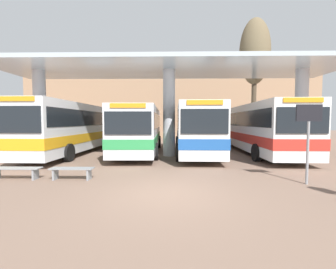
% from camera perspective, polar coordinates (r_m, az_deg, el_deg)
% --- Properties ---
extents(ground_plane, '(100.00, 100.00, 0.00)m').
position_cam_1_polar(ground_plane, '(7.30, -0.68, -14.66)').
color(ground_plane, '#755B4C').
extents(townhouse_backdrop, '(40.00, 0.58, 10.90)m').
position_cam_1_polar(townhouse_backdrop, '(30.80, 0.72, 10.94)').
color(townhouse_backdrop, '#9E7A5B').
rests_on(townhouse_backdrop, ground_plane).
extents(station_canopy, '(22.03, 6.02, 5.81)m').
position_cam_1_polar(station_canopy, '(14.94, 0.27, 13.90)').
color(station_canopy, silver).
rests_on(station_canopy, ground_plane).
extents(transit_bus_left_bay, '(2.93, 12.09, 3.42)m').
position_cam_1_polar(transit_bus_left_bay, '(17.53, -22.22, 1.96)').
color(transit_bus_left_bay, silver).
rests_on(transit_bus_left_bay, ground_plane).
extents(transit_bus_center_bay, '(2.98, 10.50, 3.17)m').
position_cam_1_polar(transit_bus_center_bay, '(16.28, -7.05, 1.62)').
color(transit_bus_center_bay, silver).
rests_on(transit_bus_center_bay, ground_plane).
extents(transit_bus_right_bay, '(2.83, 10.19, 3.29)m').
position_cam_1_polar(transit_bus_right_bay, '(15.76, 6.95, 1.80)').
color(transit_bus_right_bay, white).
rests_on(transit_bus_right_bay, ground_plane).
extents(transit_bus_far_right_bay, '(3.02, 11.74, 3.37)m').
position_cam_1_polar(transit_bus_far_right_bay, '(17.33, 21.75, 1.86)').
color(transit_bus_far_right_bay, white).
rests_on(transit_bus_far_right_bay, ground_plane).
extents(waiting_bench_near_pillar, '(1.65, 0.44, 0.46)m').
position_cam_1_polar(waiting_bench_near_pillar, '(9.55, -23.18, -8.50)').
color(waiting_bench_near_pillar, gray).
rests_on(waiting_bench_near_pillar, ground_plane).
extents(waiting_bench_mid_platform, '(1.94, 0.44, 0.46)m').
position_cam_1_polar(waiting_bench_mid_platform, '(10.64, -34.22, -7.56)').
color(waiting_bench_mid_platform, gray).
rests_on(waiting_bench_mid_platform, ground_plane).
extents(info_sign_platform, '(0.90, 0.09, 2.86)m').
position_cam_1_polar(info_sign_platform, '(9.39, 32.10, 1.52)').
color(info_sign_platform, gray).
rests_on(info_sign_platform, ground_plane).
extents(poplar_tree_behind_left, '(2.65, 2.65, 11.40)m').
position_cam_1_polar(poplar_tree_behind_left, '(22.62, 21.19, 18.72)').
color(poplar_tree_behind_left, '#473A2B').
rests_on(poplar_tree_behind_left, ground_plane).
extents(parked_car_street, '(4.26, 2.01, 1.92)m').
position_cam_1_polar(parked_car_street, '(26.37, 9.11, 0.47)').
color(parked_car_street, maroon).
rests_on(parked_car_street, ground_plane).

